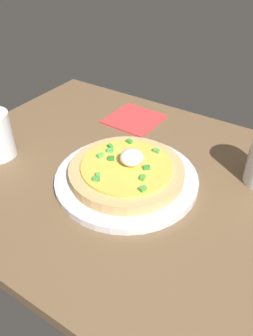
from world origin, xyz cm
name	(u,v)px	position (x,y,z in cm)	size (l,w,h in cm)	color
dining_table	(149,186)	(0.00, 0.00, 1.25)	(97.57, 65.62, 2.51)	brown
plate	(127,179)	(-4.07, -2.57, 3.27)	(29.40, 29.40, 1.51)	silver
pizza	(127,170)	(-4.05, -2.53, 5.48)	(23.37, 23.37, 5.82)	tan
napkin	(134,119)	(-16.67, 20.42, 2.71)	(13.40, 13.40, 0.40)	red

